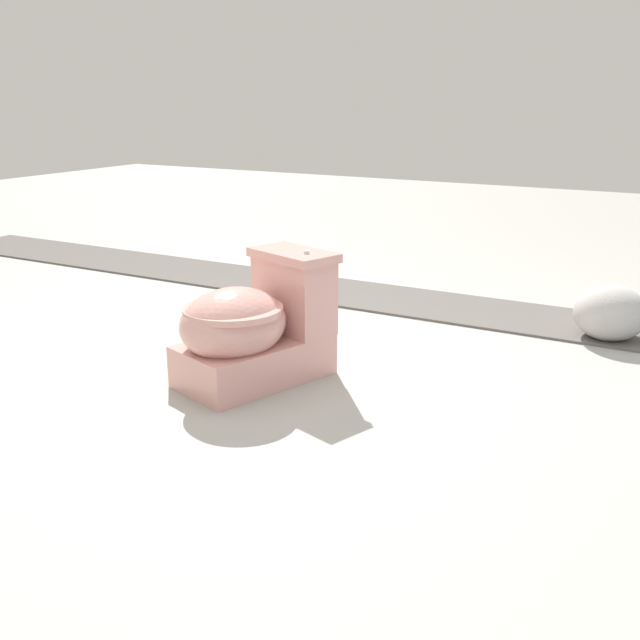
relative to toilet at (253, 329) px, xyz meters
name	(u,v)px	position (x,y,z in m)	size (l,w,h in m)	color
ground_plane	(253,381)	(0.01, 0.00, -0.22)	(14.00, 14.00, 0.00)	#A8A59E
gravel_strip	(480,311)	(-1.39, 0.50, -0.21)	(0.56, 8.00, 0.01)	#605B56
toilet	(253,329)	(0.00, 0.00, 0.00)	(0.71, 0.55, 0.52)	#E09E93
boulder_near	(610,313)	(-1.25, 1.16, -0.09)	(0.33, 0.33, 0.26)	#B7B2AD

